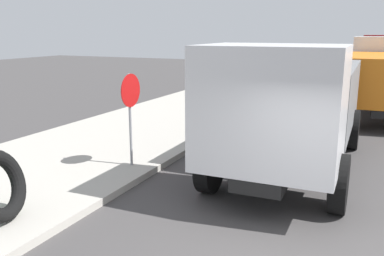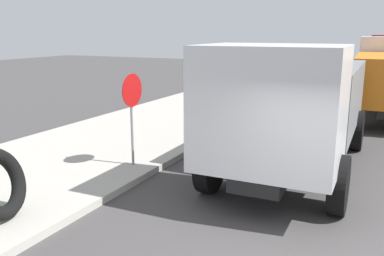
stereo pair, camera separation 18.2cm
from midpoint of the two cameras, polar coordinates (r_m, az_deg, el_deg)
name	(u,v)px [view 2 (the right image)]	position (r m, az deg, el deg)	size (l,w,h in m)	color
stop_sign	(132,102)	(9.58, -7.71, 3.51)	(0.76, 0.08, 2.15)	gray
dump_truck_gray	(296,103)	(9.87, 14.57, 3.32)	(7.05, 2.91, 3.00)	slate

